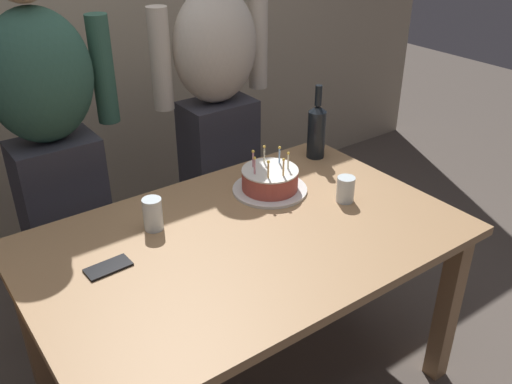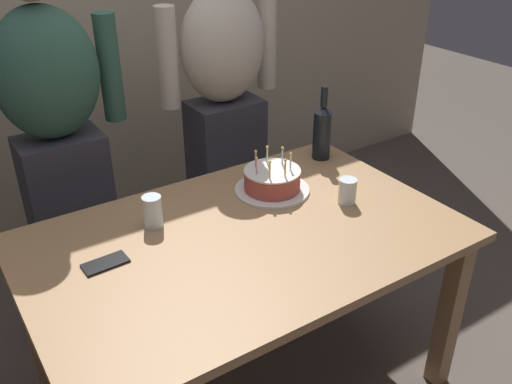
{
  "view_description": "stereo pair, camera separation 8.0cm",
  "coord_description": "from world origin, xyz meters",
  "px_view_note": "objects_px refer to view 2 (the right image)",
  "views": [
    {
      "loc": [
        -0.93,
        -1.34,
        1.81
      ],
      "look_at": [
        0.11,
        0.08,
        0.84
      ],
      "focal_mm": 39.05,
      "sensor_mm": 36.0,
      "label": 1
    },
    {
      "loc": [
        -0.86,
        -1.38,
        1.81
      ],
      "look_at": [
        0.11,
        0.08,
        0.84
      ],
      "focal_mm": 39.05,
      "sensor_mm": 36.0,
      "label": 2
    }
  ],
  "objects_px": {
    "water_glass_far": "(153,212)",
    "person_man_bearded": "(60,147)",
    "water_glass_near": "(347,191)",
    "cell_phone": "(105,263)",
    "birthday_cake": "(272,181)",
    "person_woman_cardigan": "(225,110)",
    "wine_bottle": "(322,131)"
  },
  "relations": [
    {
      "from": "birthday_cake",
      "to": "person_man_bearded",
      "type": "height_order",
      "value": "person_man_bearded"
    },
    {
      "from": "birthday_cake",
      "to": "water_glass_near",
      "type": "xyz_separation_m",
      "value": [
        0.19,
        -0.23,
        0.01
      ]
    },
    {
      "from": "water_glass_near",
      "to": "wine_bottle",
      "type": "bearing_deg",
      "value": 64.72
    },
    {
      "from": "wine_bottle",
      "to": "person_woman_cardigan",
      "type": "height_order",
      "value": "person_woman_cardigan"
    },
    {
      "from": "water_glass_near",
      "to": "cell_phone",
      "type": "height_order",
      "value": "water_glass_near"
    },
    {
      "from": "water_glass_far",
      "to": "person_man_bearded",
      "type": "height_order",
      "value": "person_man_bearded"
    },
    {
      "from": "water_glass_near",
      "to": "cell_phone",
      "type": "bearing_deg",
      "value": 172.13
    },
    {
      "from": "birthday_cake",
      "to": "water_glass_far",
      "type": "bearing_deg",
      "value": 177.84
    },
    {
      "from": "cell_phone",
      "to": "water_glass_near",
      "type": "bearing_deg",
      "value": -10.32
    },
    {
      "from": "birthday_cake",
      "to": "water_glass_far",
      "type": "relative_size",
      "value": 2.5
    },
    {
      "from": "birthday_cake",
      "to": "cell_phone",
      "type": "bearing_deg",
      "value": -171.56
    },
    {
      "from": "cell_phone",
      "to": "birthday_cake",
      "type": "bearing_deg",
      "value": 5.98
    },
    {
      "from": "water_glass_far",
      "to": "person_man_bearded",
      "type": "bearing_deg",
      "value": 105.0
    },
    {
      "from": "water_glass_far",
      "to": "wine_bottle",
      "type": "relative_size",
      "value": 0.36
    },
    {
      "from": "water_glass_far",
      "to": "water_glass_near",
      "type": "bearing_deg",
      "value": -20.23
    },
    {
      "from": "wine_bottle",
      "to": "person_man_bearded",
      "type": "relative_size",
      "value": 0.2
    },
    {
      "from": "birthday_cake",
      "to": "water_glass_far",
      "type": "height_order",
      "value": "birthday_cake"
    },
    {
      "from": "birthday_cake",
      "to": "wine_bottle",
      "type": "xyz_separation_m",
      "value": [
        0.36,
        0.14,
        0.09
      ]
    },
    {
      "from": "wine_bottle",
      "to": "person_man_bearded",
      "type": "xyz_separation_m",
      "value": [
        -1.01,
        0.45,
        0.0
      ]
    },
    {
      "from": "birthday_cake",
      "to": "person_woman_cardigan",
      "type": "relative_size",
      "value": 0.18
    },
    {
      "from": "water_glass_far",
      "to": "person_woman_cardigan",
      "type": "height_order",
      "value": "person_woman_cardigan"
    },
    {
      "from": "cell_phone",
      "to": "person_woman_cardigan",
      "type": "height_order",
      "value": "person_woman_cardigan"
    },
    {
      "from": "birthday_cake",
      "to": "water_glass_far",
      "type": "distance_m",
      "value": 0.5
    },
    {
      "from": "water_glass_near",
      "to": "person_man_bearded",
      "type": "xyz_separation_m",
      "value": [
        -0.84,
        0.82,
        0.08
      ]
    },
    {
      "from": "water_glass_near",
      "to": "water_glass_far",
      "type": "height_order",
      "value": "water_glass_far"
    },
    {
      "from": "birthday_cake",
      "to": "water_glass_near",
      "type": "height_order",
      "value": "birthday_cake"
    },
    {
      "from": "person_man_bearded",
      "to": "person_woman_cardigan",
      "type": "xyz_separation_m",
      "value": [
        0.78,
        0.0,
        0.0
      ]
    },
    {
      "from": "person_man_bearded",
      "to": "cell_phone",
      "type": "bearing_deg",
      "value": 83.73
    },
    {
      "from": "wine_bottle",
      "to": "cell_phone",
      "type": "xyz_separation_m",
      "value": [
        -1.09,
        -0.24,
        -0.13
      ]
    },
    {
      "from": "water_glass_far",
      "to": "person_man_bearded",
      "type": "relative_size",
      "value": 0.07
    },
    {
      "from": "person_man_bearded",
      "to": "birthday_cake",
      "type": "bearing_deg",
      "value": 138.27
    },
    {
      "from": "cell_phone",
      "to": "person_man_bearded",
      "type": "xyz_separation_m",
      "value": [
        0.08,
        0.69,
        0.13
      ]
    }
  ]
}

